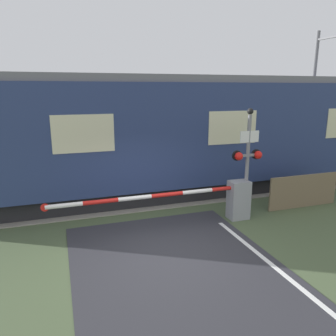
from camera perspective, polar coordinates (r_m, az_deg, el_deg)
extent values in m
plane|color=#475638|center=(8.25, -0.46, -14.03)|extent=(80.00, 80.00, 0.00)
cube|color=gray|center=(12.03, -6.80, -4.97)|extent=(36.00, 3.20, 0.03)
cube|color=#595451|center=(11.34, -6.05, -5.76)|extent=(36.00, 0.08, 0.10)
cube|color=#595451|center=(12.68, -7.49, -3.70)|extent=(36.00, 0.08, 0.10)
cube|color=black|center=(12.96, 7.43, -2.29)|extent=(16.22, 2.57, 0.60)
cube|color=navy|center=(12.56, 7.71, 6.58)|extent=(17.63, 3.02, 3.43)
cube|color=slate|center=(12.48, 7.98, 14.97)|extent=(17.28, 2.78, 0.24)
cube|color=beige|center=(11.20, 11.20, 6.93)|extent=(1.76, 0.02, 1.10)
cube|color=beige|center=(9.76, -14.51, 5.80)|extent=(1.76, 0.02, 1.10)
cube|color=gray|center=(10.09, 12.18, -5.45)|extent=(0.60, 0.44, 1.17)
cylinder|color=gray|center=(9.97, 12.30, -3.24)|extent=(0.16, 0.16, 0.18)
cylinder|color=red|center=(9.75, 10.00, -3.52)|extent=(0.91, 0.11, 0.11)
cylinder|color=white|center=(9.36, 5.11, -4.08)|extent=(0.91, 0.11, 0.11)
cylinder|color=red|center=(9.05, -0.17, -4.65)|extent=(0.91, 0.11, 0.11)
cylinder|color=white|center=(8.82, -5.78, -5.22)|extent=(0.91, 0.11, 0.11)
cylinder|color=red|center=(8.68, -11.65, -5.75)|extent=(0.91, 0.11, 0.11)
cylinder|color=white|center=(8.63, -17.65, -6.24)|extent=(0.91, 0.11, 0.11)
cylinder|color=red|center=(8.64, -20.66, -6.46)|extent=(0.20, 0.02, 0.20)
cylinder|color=gray|center=(9.99, 13.59, 0.07)|extent=(0.11, 0.11, 3.11)
cube|color=gray|center=(9.92, 13.71, 2.17)|extent=(0.77, 0.07, 0.07)
sphere|color=red|center=(9.71, 12.24, 2.01)|extent=(0.24, 0.24, 0.24)
sphere|color=red|center=(10.05, 15.43, 2.22)|extent=(0.24, 0.24, 0.24)
cylinder|color=black|center=(9.80, 11.91, 2.13)|extent=(0.30, 0.06, 0.30)
cylinder|color=black|center=(10.14, 15.09, 2.33)|extent=(0.30, 0.06, 0.30)
cube|color=white|center=(9.79, 14.02, 5.33)|extent=(0.61, 0.02, 0.33)
sphere|color=black|center=(9.75, 14.13, 9.56)|extent=(0.18, 0.18, 0.18)
cylinder|color=slate|center=(18.02, 23.69, 10.66)|extent=(0.20, 0.20, 6.50)
cube|color=slate|center=(17.50, 26.70, 19.71)|extent=(0.10, 1.80, 0.08)
cube|color=#726047|center=(11.69, 22.51, -3.73)|extent=(2.61, 0.06, 1.10)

